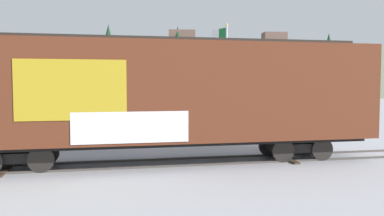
# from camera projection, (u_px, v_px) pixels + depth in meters

# --- Properties ---
(ground_plane) EXTENTS (260.00, 260.00, 0.00)m
(ground_plane) POSITION_uv_depth(u_px,v_px,m) (197.00, 162.00, 16.00)
(ground_plane) COLOR #B2B5BC
(track) EXTENTS (60.01, 2.84, 0.08)m
(track) POSITION_uv_depth(u_px,v_px,m) (174.00, 162.00, 15.81)
(track) COLOR #4C4742
(track) RESTS_ON ground_plane
(freight_car) EXTENTS (16.65, 3.15, 4.94)m
(freight_car) POSITION_uv_depth(u_px,v_px,m) (166.00, 93.00, 15.59)
(freight_car) COLOR #5B2B19
(freight_car) RESTS_ON ground_plane
(flagpole) EXTENTS (0.73, 1.62, 7.18)m
(flagpole) POSITION_uv_depth(u_px,v_px,m) (223.00, 58.00, 27.49)
(flagpole) COLOR silver
(flagpole) RESTS_ON ground_plane
(hillside) EXTENTS (157.04, 30.62, 15.41)m
(hillside) POSITION_uv_depth(u_px,v_px,m) (128.00, 73.00, 88.80)
(hillside) COLOR slate
(hillside) RESTS_ON ground_plane
(parked_car_blue) EXTENTS (4.67, 2.04, 1.68)m
(parked_car_blue) POSITION_uv_depth(u_px,v_px,m) (85.00, 128.00, 20.66)
(parked_car_blue) COLOR navy
(parked_car_blue) RESTS_ON ground_plane
(parked_car_silver) EXTENTS (4.77, 2.38, 1.66)m
(parked_car_silver) POSITION_uv_depth(u_px,v_px,m) (195.00, 125.00, 22.05)
(parked_car_silver) COLOR #B7BABF
(parked_car_silver) RESTS_ON ground_plane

